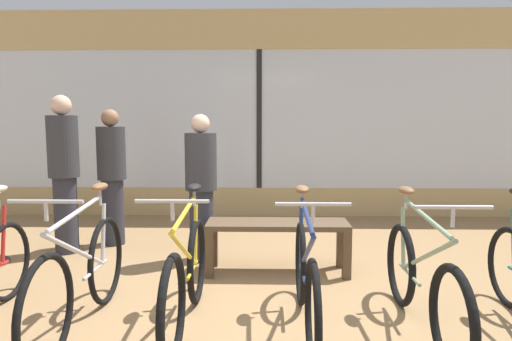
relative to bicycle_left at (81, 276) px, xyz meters
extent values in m
plane|color=#99754C|center=(1.21, 0.09, -0.40)|extent=(24.00, 24.00, 0.00)
cube|color=tan|center=(1.21, 4.02, -0.17)|extent=(12.00, 0.08, 0.45)
cube|color=silver|center=(1.21, 4.02, 1.13)|extent=(12.00, 0.04, 2.15)
cube|color=tan|center=(1.21, 4.02, 2.50)|extent=(12.00, 0.08, 0.60)
cube|color=black|center=(1.21, 3.99, 1.13)|extent=(0.08, 0.02, 2.15)
torus|color=black|center=(-0.85, 0.54, -0.07)|extent=(0.05, 0.66, 0.66)
cylinder|color=red|center=(-0.85, 0.50, 0.17)|extent=(0.03, 0.11, 0.49)
torus|color=black|center=(0.00, 0.50, -0.04)|extent=(0.05, 0.72, 0.72)
torus|color=black|center=(0.00, -0.53, -0.04)|extent=(0.05, 0.72, 0.72)
cylinder|color=#BCBCC1|center=(0.00, -0.06, 0.20)|extent=(0.03, 0.96, 0.51)
cylinder|color=#BCBCC1|center=(0.00, 0.46, 0.20)|extent=(0.03, 0.11, 0.49)
cylinder|color=#BCBCC1|center=(0.00, -0.03, 0.48)|extent=(0.03, 0.89, 0.10)
cylinder|color=#BCBCC1|center=(0.00, 0.27, -0.04)|extent=(0.03, 0.47, 0.03)
cylinder|color=#B2B2B7|center=(0.00, 0.42, 0.51)|extent=(0.02, 0.02, 0.14)
ellipsoid|color=brown|center=(0.00, 0.42, 0.59)|extent=(0.11, 0.22, 0.06)
cylinder|color=#B2B2B7|center=(0.00, -0.47, 0.57)|extent=(0.02, 0.02, 0.12)
cylinder|color=#ADADB2|center=(0.00, -0.47, 0.63)|extent=(0.46, 0.02, 0.02)
torus|color=black|center=(0.75, 0.53, -0.05)|extent=(0.05, 0.70, 0.70)
torus|color=black|center=(0.75, -0.45, -0.05)|extent=(0.05, 0.70, 0.70)
cylinder|color=gold|center=(0.75, 0.00, 0.19)|extent=(0.03, 0.92, 0.51)
cylinder|color=gold|center=(0.75, 0.49, 0.19)|extent=(0.03, 0.11, 0.49)
cylinder|color=gold|center=(0.75, 0.03, 0.47)|extent=(0.03, 0.85, 0.10)
cylinder|color=gold|center=(0.75, 0.31, -0.05)|extent=(0.03, 0.44, 0.03)
cylinder|color=#B2B2B7|center=(0.75, 0.45, 0.50)|extent=(0.02, 0.02, 0.14)
ellipsoid|color=black|center=(0.75, 0.45, 0.58)|extent=(0.11, 0.22, 0.06)
cylinder|color=#B2B2B7|center=(0.75, -0.39, 0.56)|extent=(0.02, 0.02, 0.12)
cylinder|color=#ADADB2|center=(0.75, -0.39, 0.62)|extent=(0.46, 0.02, 0.02)
torus|color=black|center=(1.62, 0.52, -0.06)|extent=(0.05, 0.68, 0.68)
torus|color=black|center=(1.62, -0.49, -0.06)|extent=(0.05, 0.68, 0.68)
cylinder|color=navy|center=(1.62, -0.02, 0.18)|extent=(0.03, 0.94, 0.51)
cylinder|color=navy|center=(1.62, 0.48, 0.18)|extent=(0.03, 0.11, 0.49)
cylinder|color=navy|center=(1.62, 0.01, 0.46)|extent=(0.03, 0.87, 0.10)
cylinder|color=navy|center=(1.62, 0.29, -0.06)|extent=(0.03, 0.45, 0.03)
cylinder|color=#B2B2B7|center=(1.62, 0.44, 0.49)|extent=(0.02, 0.02, 0.14)
ellipsoid|color=brown|center=(1.62, 0.44, 0.57)|extent=(0.11, 0.22, 0.06)
cylinder|color=#B2B2B7|center=(1.62, -0.43, 0.55)|extent=(0.02, 0.02, 0.12)
cylinder|color=#ADADB2|center=(1.62, -0.43, 0.61)|extent=(0.46, 0.02, 0.02)
torus|color=black|center=(2.44, 0.52, -0.06)|extent=(0.06, 0.67, 0.67)
torus|color=black|center=(2.44, -0.53, -0.06)|extent=(0.06, 0.67, 0.67)
cylinder|color=gray|center=(2.44, -0.05, 0.18)|extent=(0.03, 0.98, 0.51)
cylinder|color=gray|center=(2.44, 0.48, 0.18)|extent=(0.03, 0.11, 0.49)
cylinder|color=gray|center=(2.44, -0.02, 0.45)|extent=(0.03, 0.91, 0.10)
cylinder|color=gray|center=(2.44, 0.28, -0.06)|extent=(0.03, 0.47, 0.03)
cylinder|color=#B2B2B7|center=(2.44, 0.44, 0.49)|extent=(0.02, 0.02, 0.14)
ellipsoid|color=brown|center=(2.44, 0.44, 0.57)|extent=(0.11, 0.22, 0.06)
cylinder|color=#B2B2B7|center=(2.44, -0.47, 0.55)|extent=(0.02, 0.02, 0.12)
cylinder|color=#ADADB2|center=(2.44, -0.47, 0.61)|extent=(0.46, 0.02, 0.02)
torus|color=black|center=(3.31, 0.50, -0.07)|extent=(0.05, 0.66, 0.66)
cube|color=brown|center=(1.44, 1.29, 0.09)|extent=(1.40, 0.44, 0.05)
cube|color=brown|center=(0.78, 1.11, -0.17)|extent=(0.08, 0.08, 0.46)
cube|color=brown|center=(2.10, 1.11, -0.17)|extent=(0.08, 0.08, 0.46)
cube|color=brown|center=(0.78, 1.47, -0.17)|extent=(0.08, 0.08, 0.46)
cube|color=brown|center=(2.10, 1.47, -0.17)|extent=(0.08, 0.08, 0.46)
cylinder|color=#2D2D38|center=(-0.54, 2.29, 0.00)|extent=(0.30, 0.30, 0.80)
cylinder|color=#333338|center=(-0.54, 2.29, 0.72)|extent=(0.39, 0.39, 0.64)
sphere|color=#9E7051|center=(-0.54, 2.29, 1.15)|extent=(0.21, 0.21, 0.21)
cylinder|color=#2D2D38|center=(-0.96, 1.93, 0.04)|extent=(0.29, 0.29, 0.88)
cylinder|color=#333338|center=(-0.96, 1.93, 0.82)|extent=(0.38, 0.38, 0.69)
sphere|color=beige|center=(-0.96, 1.93, 1.28)|extent=(0.23, 0.23, 0.23)
cylinder|color=#2D2D38|center=(0.63, 1.68, -0.01)|extent=(0.37, 0.37, 0.77)
cylinder|color=#333338|center=(0.63, 1.68, 0.68)|extent=(0.48, 0.48, 0.61)
sphere|color=beige|center=(0.63, 1.68, 1.08)|extent=(0.20, 0.20, 0.20)
camera|label=1|loc=(1.34, -3.15, 1.12)|focal=32.00mm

